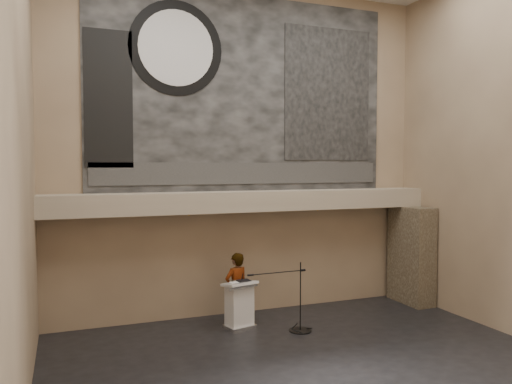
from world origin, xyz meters
name	(u,v)px	position (x,y,z in m)	size (l,w,h in m)	color
floor	(317,369)	(0.00, 0.00, 0.00)	(10.00, 10.00, 0.00)	black
wall_back	(245,150)	(0.00, 4.00, 4.25)	(10.00, 0.02, 8.50)	#7C654F
wall_front	(492,129)	(0.00, -4.00, 4.25)	(10.00, 0.02, 8.50)	#7C654F
wall_left	(20,138)	(-5.00, 0.00, 4.25)	(0.02, 8.00, 8.50)	#7C654F
soffit	(250,201)	(0.00, 3.60, 2.95)	(10.00, 0.80, 0.50)	gray
sprinkler_left	(189,214)	(-1.60, 3.55, 2.67)	(0.04, 0.04, 0.06)	#B2893D
sprinkler_right	(318,210)	(1.90, 3.55, 2.67)	(0.04, 0.04, 0.06)	#B2893D
banner	(245,94)	(0.00, 3.97, 5.70)	(8.00, 0.05, 5.00)	black
banner_text_strip	(246,173)	(0.00, 3.93, 3.65)	(7.76, 0.02, 0.55)	#2C2C2C
banner_clock_rim	(176,48)	(-1.80, 3.93, 6.70)	(2.30, 2.30, 0.02)	black
banner_clock_face	(176,48)	(-1.80, 3.91, 6.70)	(1.84, 1.84, 0.02)	silver
banner_building_print	(328,94)	(2.40, 3.93, 5.80)	(2.60, 0.02, 3.60)	black
banner_brick_print	(108,99)	(-3.40, 3.93, 5.40)	(1.10, 0.02, 3.20)	black
stone_pier	(411,255)	(4.65, 3.15, 1.35)	(0.60, 1.40, 2.70)	#403527
lectern	(239,305)	(-0.58, 2.78, 0.55)	(0.86, 0.70, 1.14)	silver
binder	(244,281)	(-0.46, 2.80, 1.12)	(0.29, 0.24, 0.04)	black
papers	(235,283)	(-0.70, 2.75, 1.10)	(0.19, 0.26, 0.01)	white
speaker_person	(236,288)	(-0.54, 3.12, 0.87)	(0.63, 0.42, 1.74)	silver
mic_stand	(298,321)	(0.62, 2.06, 0.24)	(1.58, 0.52, 1.62)	black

